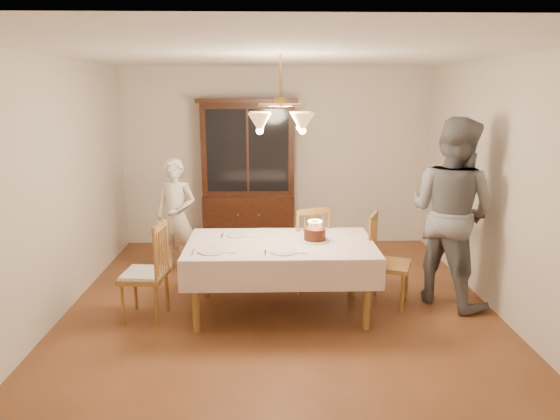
{
  "coord_description": "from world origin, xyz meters",
  "views": [
    {
      "loc": [
        -0.14,
        -4.85,
        2.26
      ],
      "look_at": [
        0.0,
        0.2,
        1.05
      ],
      "focal_mm": 32.0,
      "sensor_mm": 36.0,
      "label": 1
    }
  ],
  "objects_px": {
    "china_hutch": "(249,178)",
    "chair_far_side": "(307,252)",
    "dining_table": "(281,249)",
    "elderly_woman": "(176,217)",
    "birthday_cake": "(315,235)"
  },
  "relations": [
    {
      "from": "china_hutch",
      "to": "chair_far_side",
      "type": "xyz_separation_m",
      "value": [
        0.72,
        -1.62,
        -0.6
      ]
    },
    {
      "from": "china_hutch",
      "to": "dining_table",
      "type": "bearing_deg",
      "value": -79.94
    },
    {
      "from": "dining_table",
      "to": "elderly_woman",
      "type": "bearing_deg",
      "value": 136.66
    },
    {
      "from": "birthday_cake",
      "to": "china_hutch",
      "type": "bearing_deg",
      "value": 108.84
    },
    {
      "from": "china_hutch",
      "to": "elderly_woman",
      "type": "xyz_separation_m",
      "value": [
        -0.87,
        -1.05,
        -0.31
      ]
    },
    {
      "from": "chair_far_side",
      "to": "elderly_woman",
      "type": "bearing_deg",
      "value": 160.39
    },
    {
      "from": "dining_table",
      "to": "china_hutch",
      "type": "xyz_separation_m",
      "value": [
        -0.4,
        2.25,
        0.36
      ]
    },
    {
      "from": "dining_table",
      "to": "chair_far_side",
      "type": "xyz_separation_m",
      "value": [
        0.32,
        0.63,
        -0.24
      ]
    },
    {
      "from": "elderly_woman",
      "to": "birthday_cake",
      "type": "bearing_deg",
      "value": -18.57
    },
    {
      "from": "birthday_cake",
      "to": "dining_table",
      "type": "bearing_deg",
      "value": -172.44
    },
    {
      "from": "chair_far_side",
      "to": "birthday_cake",
      "type": "height_order",
      "value": "chair_far_side"
    },
    {
      "from": "dining_table",
      "to": "elderly_woman",
      "type": "distance_m",
      "value": 1.75
    },
    {
      "from": "chair_far_side",
      "to": "birthday_cake",
      "type": "relative_size",
      "value": 3.33
    },
    {
      "from": "chair_far_side",
      "to": "elderly_woman",
      "type": "xyz_separation_m",
      "value": [
        -1.59,
        0.57,
        0.29
      ]
    },
    {
      "from": "chair_far_side",
      "to": "elderly_woman",
      "type": "distance_m",
      "value": 1.72
    }
  ]
}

